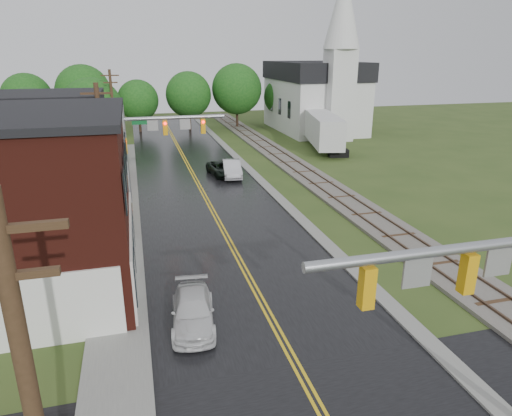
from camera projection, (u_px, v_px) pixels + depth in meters
name	position (u px, v px, depth m)	size (l,w,h in m)	color
main_road	(200.00, 187.00, 37.90)	(10.00, 90.00, 0.02)	black
curb_right	(248.00, 169.00, 43.79)	(0.80, 70.00, 0.12)	gray
sidewalk_left	(122.00, 213.00, 31.81)	(2.40, 50.00, 0.12)	gray
yellow_house	(43.00, 170.00, 30.51)	(8.00, 7.00, 6.40)	tan
darkred_building	(75.00, 155.00, 39.30)	(7.00, 6.00, 4.40)	#3F0F0C
church	(318.00, 89.00, 62.60)	(10.40, 18.40, 20.00)	silver
railroad	(293.00, 165.00, 44.89)	(3.20, 80.00, 0.30)	#59544C
traffic_signal_near	(490.00, 289.00, 11.56)	(7.34, 0.30, 7.20)	gray
traffic_signal_far	(155.00, 136.00, 32.69)	(7.34, 0.43, 7.20)	gray
utility_pole_b	(104.00, 156.00, 27.39)	(1.80, 0.28, 9.00)	#382616
utility_pole_c	(113.00, 112.00, 47.49)	(1.80, 0.28, 9.00)	#382616
tree_left_c	(33.00, 122.00, 42.09)	(6.00, 6.00, 7.65)	black
tree_left_e	(94.00, 110.00, 48.70)	(6.40, 6.40, 8.16)	black
suv_dark	(222.00, 169.00, 41.36)	(2.02, 4.38, 1.22)	black
sedan_silver	(232.00, 169.00, 40.84)	(1.55, 4.45, 1.47)	silver
pickup_white	(193.00, 311.00, 18.64)	(1.71, 4.20, 1.22)	silver
semi_trailer	(322.00, 128.00, 52.42)	(5.46, 12.99, 3.97)	black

